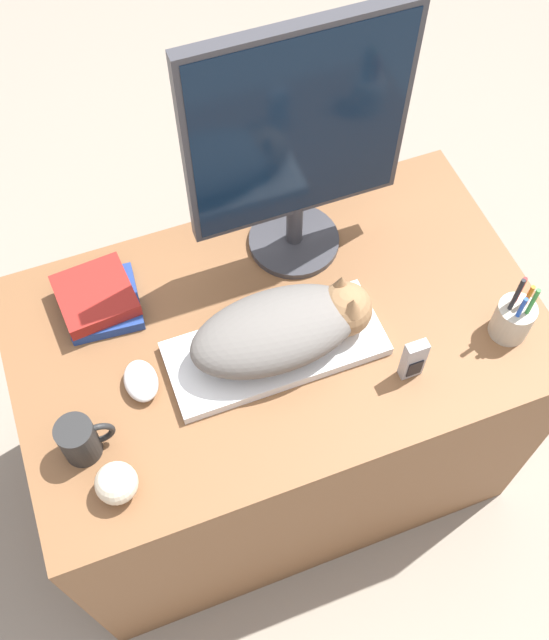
% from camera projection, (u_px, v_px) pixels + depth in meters
% --- Properties ---
extents(ground_plane, '(12.00, 12.00, 0.00)m').
position_uv_depth(ground_plane, '(320.00, 565.00, 2.03)').
color(ground_plane, gray).
extents(desk, '(1.11, 0.67, 0.73)m').
position_uv_depth(desk, '(277.00, 402.00, 1.88)').
color(desk, brown).
rests_on(desk, ground_plane).
extents(keyboard, '(0.45, 0.18, 0.02)m').
position_uv_depth(keyboard, '(275.00, 348.00, 1.53)').
color(keyboard, silver).
rests_on(keyboard, desk).
extents(cat, '(0.38, 0.18, 0.13)m').
position_uv_depth(cat, '(288.00, 327.00, 1.48)').
color(cat, '#66605B').
rests_on(cat, keyboard).
extents(monitor, '(0.45, 0.20, 0.58)m').
position_uv_depth(monitor, '(298.00, 140.00, 1.41)').
color(monitor, '#333338').
rests_on(monitor, desk).
extents(computer_mouse, '(0.07, 0.10, 0.04)m').
position_uv_depth(computer_mouse, '(141.00, 381.00, 1.48)').
color(computer_mouse, silver).
rests_on(computer_mouse, desk).
extents(coffee_mug, '(0.11, 0.07, 0.10)m').
position_uv_depth(coffee_mug, '(80.00, 440.00, 1.39)').
color(coffee_mug, black).
rests_on(coffee_mug, desk).
extents(pen_cup, '(0.08, 0.08, 0.19)m').
position_uv_depth(pen_cup, '(513.00, 319.00, 1.53)').
color(pen_cup, '#B2A893').
rests_on(pen_cup, desk).
extents(baseball, '(0.08, 0.08, 0.08)m').
position_uv_depth(baseball, '(116.00, 483.00, 1.36)').
color(baseball, beige).
rests_on(baseball, desk).
extents(phone, '(0.04, 0.02, 0.11)m').
position_uv_depth(phone, '(414.00, 360.00, 1.47)').
color(phone, '#99999E').
rests_on(phone, desk).
extents(book_stack, '(0.17, 0.17, 0.06)m').
position_uv_depth(book_stack, '(99.00, 299.00, 1.58)').
color(book_stack, navy).
rests_on(book_stack, desk).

